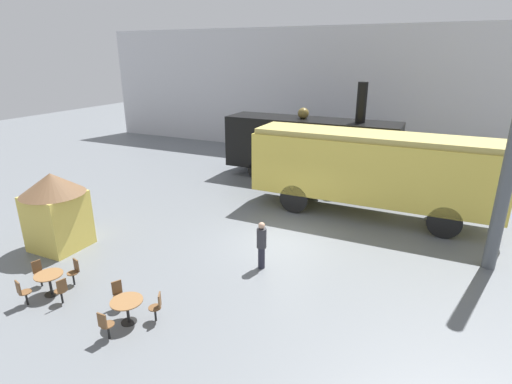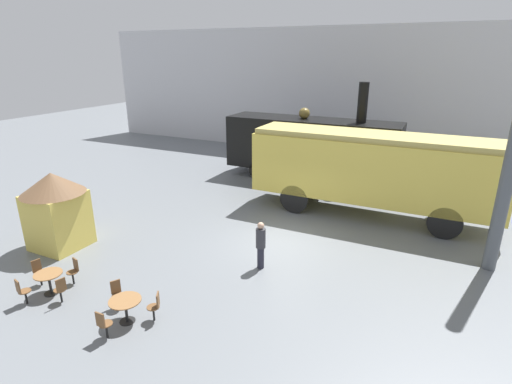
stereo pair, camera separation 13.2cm
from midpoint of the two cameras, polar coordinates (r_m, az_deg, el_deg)
name	(u,v)px [view 2 (the right image)]	position (r m, az deg, el deg)	size (l,w,h in m)	color
ground_plane	(278,242)	(16.16, 3.34, -7.16)	(80.00, 80.00, 0.00)	slate
backdrop_wall	(365,94)	(29.70, 15.50, 13.39)	(44.00, 0.15, 9.00)	silver
steam_locomotive	(312,145)	(23.61, 8.11, 6.71)	(9.98, 2.47, 5.75)	black
passenger_coach_vintage	(372,167)	(18.64, 16.45, 3.40)	(10.79, 2.46, 3.85)	#E0C64C
cafe_table_near	(125,304)	(12.06, -17.85, -15.04)	(0.90, 0.90, 0.71)	black
cafe_table_mid	(49,278)	(14.22, -27.26, -10.85)	(0.84, 0.84, 0.71)	black
cafe_chair_0	(117,292)	(12.77, -18.96, -13.40)	(0.40, 0.39, 0.87)	black
cafe_chair_1	(103,323)	(11.64, -20.67, -17.12)	(0.36, 0.36, 0.87)	black
cafe_chair_2	(155,305)	(11.93, -13.85, -15.37)	(0.40, 0.39, 0.87)	black
cafe_chair_3	(74,269)	(14.48, -24.33, -10.04)	(0.36, 0.38, 0.87)	black
cafe_chair_4	(38,271)	(14.91, -28.44, -9.85)	(0.38, 0.36, 0.87)	black
cafe_chair_5	(22,290)	(14.03, -30.24, -12.01)	(0.36, 0.38, 0.87)	black
cafe_chair_6	(61,288)	(13.58, -25.88, -12.30)	(0.38, 0.36, 0.87)	black
visitor_person	(261,243)	(13.91, 0.95, -7.36)	(0.34, 0.34, 1.74)	#262633
ticket_kiosk	(56,206)	(16.92, -26.48, -1.85)	(2.34, 2.34, 3.00)	#DBC151
support_pillar	(512,158)	(15.25, 32.94, 4.11)	(0.44, 0.44, 8.00)	#4C5156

